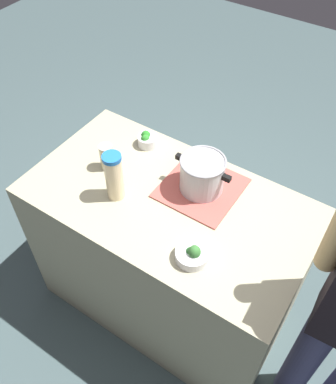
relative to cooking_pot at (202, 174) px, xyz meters
The scene contains 8 objects.
ground_plane 1.05m from the cooking_pot, 122.67° to the right, with size 8.00×8.00×0.00m, color #415355.
counter_slab 0.59m from the cooking_pot, 122.67° to the right, with size 1.34×0.74×0.94m, color tan.
dish_cloth 0.09m from the cooking_pot, 63.43° to the left, with size 0.35×0.36×0.01m, color #B55249.
cooking_pot is the anchor object (origin of this frame).
lemonade_pitcher 0.40m from the cooking_pot, 140.46° to the right, with size 0.08×0.08×0.25m.
mason_jar 0.47m from the cooking_pot, 164.22° to the right, with size 0.07×0.07×0.14m.
broccoli_bowl_front 0.40m from the cooking_pot, 64.86° to the right, with size 0.14×0.14×0.08m.
broccoli_bowl_center 0.41m from the cooking_pot, 163.75° to the left, with size 0.10×0.10×0.08m.
Camera 1 is at (0.70, -1.06, 2.39)m, focal length 39.24 mm.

